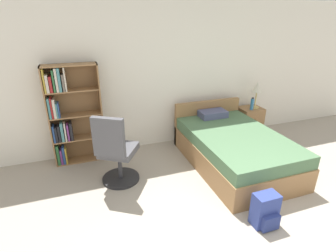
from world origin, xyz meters
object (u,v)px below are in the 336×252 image
(backpack_blue, at_px, (265,211))
(nightstand, at_px, (249,121))
(bed, at_px, (233,147))
(bookshelf, at_px, (69,114))
(table_lamp, at_px, (257,88))
(water_bottle, at_px, (252,104))
(office_chair, at_px, (116,153))

(backpack_blue, bearing_deg, nightstand, 58.77)
(bed, bearing_deg, bookshelf, 158.76)
(table_lamp, xyz_separation_m, water_bottle, (-0.12, -0.07, -0.29))
(office_chair, height_order, backpack_blue, office_chair)
(bed, distance_m, table_lamp, 1.53)
(office_chair, relative_size, backpack_blue, 2.66)
(office_chair, height_order, nightstand, office_chair)
(backpack_blue, bearing_deg, bed, 73.37)
(bookshelf, xyz_separation_m, backpack_blue, (2.09, -2.34, -0.66))
(water_bottle, bearing_deg, backpack_blue, -121.21)
(bed, distance_m, water_bottle, 1.29)
(water_bottle, distance_m, backpack_blue, 2.60)
(office_chair, xyz_separation_m, table_lamp, (2.95, 0.82, 0.49))
(bookshelf, height_order, water_bottle, bookshelf)
(backpack_blue, bearing_deg, table_lamp, 57.27)
(bed, distance_m, nightstand, 1.33)
(office_chair, xyz_separation_m, backpack_blue, (1.50, -1.43, -0.31))
(bed, xyz_separation_m, backpack_blue, (-0.41, -1.37, -0.10))
(nightstand, bearing_deg, bookshelf, 178.94)
(office_chair, relative_size, table_lamp, 2.08)
(table_lamp, bearing_deg, backpack_blue, -122.73)
(office_chair, xyz_separation_m, water_bottle, (2.82, 0.76, 0.20))
(nightstand, distance_m, water_bottle, 0.43)
(office_chair, distance_m, water_bottle, 2.93)
(backpack_blue, bearing_deg, bookshelf, 131.82)
(table_lamp, distance_m, backpack_blue, 2.79)
(table_lamp, height_order, backpack_blue, table_lamp)
(office_chair, bearing_deg, table_lamp, 15.61)
(bookshelf, xyz_separation_m, table_lamp, (3.54, -0.09, 0.14))
(office_chair, bearing_deg, bed, -1.73)
(office_chair, height_order, table_lamp, table_lamp)
(bookshelf, relative_size, nightstand, 2.80)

